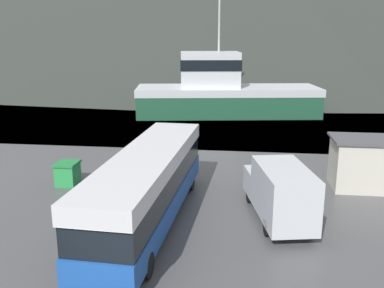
# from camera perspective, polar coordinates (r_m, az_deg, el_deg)

# --- Properties ---
(water_surface) EXTENTS (240.00, 240.00, 0.00)m
(water_surface) POSITION_cam_1_polar(r_m,az_deg,el_deg) (149.09, 5.57, 11.41)
(water_surface) COLOR #3D5160
(water_surface) RESTS_ON ground
(tour_bus) EXTENTS (3.00, 12.14, 3.16)m
(tour_bus) POSITION_cam_1_polar(r_m,az_deg,el_deg) (18.31, -5.78, -5.23)
(tour_bus) COLOR #194799
(tour_bus) RESTS_ON ground
(delivery_van) EXTENTS (3.01, 5.99, 2.56)m
(delivery_van) POSITION_cam_1_polar(r_m,az_deg,el_deg) (18.98, 11.60, -6.17)
(delivery_van) COLOR silver
(delivery_van) RESTS_ON ground
(fishing_boat) EXTENTS (18.52, 8.25, 12.06)m
(fishing_boat) POSITION_cam_1_polar(r_m,az_deg,el_deg) (42.87, 4.22, 6.91)
(fishing_boat) COLOR #1E5138
(fishing_boat) RESTS_ON water_surface
(storage_bin) EXTENTS (1.14, 1.32, 1.26)m
(storage_bin) POSITION_cam_1_polar(r_m,az_deg,el_deg) (24.08, -16.24, -3.75)
(storage_bin) COLOR green
(storage_bin) RESTS_ON ground
(dock_kiosk) EXTENTS (3.34, 2.65, 2.71)m
(dock_kiosk) POSITION_cam_1_polar(r_m,az_deg,el_deg) (24.14, 21.79, -2.37)
(dock_kiosk) COLOR beige
(dock_kiosk) RESTS_ON ground
(small_boat) EXTENTS (5.61, 5.99, 0.80)m
(small_boat) POSITION_cam_1_polar(r_m,az_deg,el_deg) (50.39, 10.66, 5.66)
(small_boat) COLOR maroon
(small_boat) RESTS_ON water_surface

